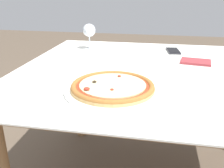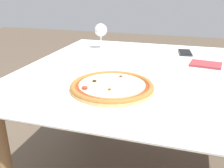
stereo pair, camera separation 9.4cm
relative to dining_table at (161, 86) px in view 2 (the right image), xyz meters
The scene contains 6 objects.
dining_table is the anchor object (origin of this frame).
pizza_plate 0.35m from the dining_table, 117.96° to the right, with size 0.37×0.37×0.04m.
fork 0.38m from the dining_table, 165.45° to the right, with size 0.04×0.17×0.00m.
wine_glass_far_left 0.58m from the dining_table, 140.83° to the left, with size 0.08×0.08×0.16m.
cell_phone 0.40m from the dining_table, 76.02° to the left, with size 0.09×0.15×0.01m.
napkin_folded 0.27m from the dining_table, 38.03° to the left, with size 0.16×0.13×0.01m.
Camera 2 is at (0.09, -1.13, 1.11)m, focal length 40.00 mm.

